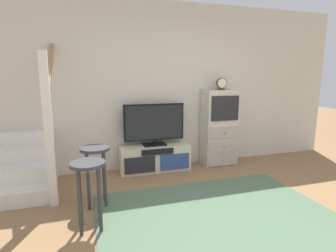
# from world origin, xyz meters

# --- Properties ---
(ground_plane) EXTENTS (20.00, 20.00, 0.00)m
(ground_plane) POSITION_xyz_m (0.00, 0.00, 0.00)
(ground_plane) COLOR olive
(back_wall) EXTENTS (6.40, 0.12, 2.70)m
(back_wall) POSITION_xyz_m (0.00, 2.46, 1.35)
(back_wall) COLOR beige
(back_wall) RESTS_ON ground_plane
(area_rug) EXTENTS (2.60, 1.80, 0.01)m
(area_rug) POSITION_xyz_m (0.00, 0.60, 0.01)
(area_rug) COLOR #4C664C
(area_rug) RESTS_ON ground_plane
(media_console) EXTENTS (1.13, 0.38, 0.42)m
(media_console) POSITION_xyz_m (-0.30, 2.19, 0.21)
(media_console) COLOR beige
(media_console) RESTS_ON ground_plane
(television) EXTENTS (0.98, 0.22, 0.67)m
(television) POSITION_xyz_m (-0.30, 2.22, 0.78)
(television) COLOR black
(television) RESTS_ON media_console
(side_cabinet) EXTENTS (0.58, 0.38, 1.30)m
(side_cabinet) POSITION_xyz_m (0.86, 2.20, 0.65)
(side_cabinet) COLOR beige
(side_cabinet) RESTS_ON ground_plane
(desk_clock) EXTENTS (0.18, 0.08, 0.20)m
(desk_clock) POSITION_xyz_m (0.86, 2.19, 1.40)
(desk_clock) COLOR #4C3823
(desk_clock) RESTS_ON side_cabinet
(staircase) EXTENTS (1.00, 1.36, 2.20)m
(staircase) POSITION_xyz_m (-2.24, 2.20, 0.37)
(staircase) COLOR silver
(staircase) RESTS_ON ground_plane
(bar_stool_near) EXTENTS (0.34, 0.34, 0.70)m
(bar_stool_near) POSITION_xyz_m (-1.34, 0.74, 0.52)
(bar_stool_near) COLOR #333338
(bar_stool_near) RESTS_ON ground_plane
(bar_stool_far) EXTENTS (0.34, 0.34, 0.71)m
(bar_stool_far) POSITION_xyz_m (-1.26, 1.24, 0.53)
(bar_stool_far) COLOR #333338
(bar_stool_far) RESTS_ON ground_plane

